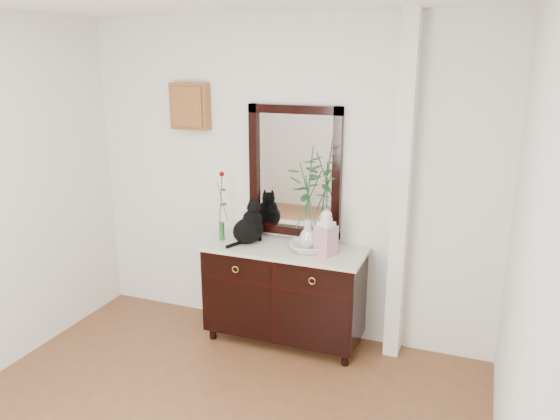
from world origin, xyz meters
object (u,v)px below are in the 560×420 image
at_px(lotus_bowl, 308,247).
at_px(cat, 248,222).
at_px(sideboard, 284,290).
at_px(ginger_jar, 326,232).

bearing_deg(lotus_bowl, cat, 176.76).
bearing_deg(cat, lotus_bowl, 18.68).
bearing_deg(sideboard, ginger_jar, -4.37).
distance_m(lotus_bowl, ginger_jar, 0.22).
distance_m(cat, ginger_jar, 0.69).
bearing_deg(cat, ginger_jar, 18.27).
distance_m(sideboard, ginger_jar, 0.67).
relative_size(cat, ginger_jar, 0.94).
bearing_deg(sideboard, lotus_bowl, -3.84).
xyz_separation_m(sideboard, lotus_bowl, (0.21, -0.01, 0.41)).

